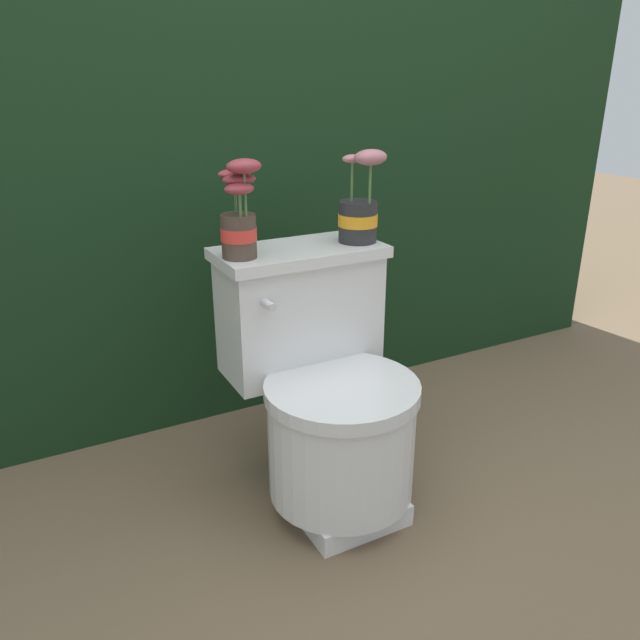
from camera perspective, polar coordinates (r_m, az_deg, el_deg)
name	(u,v)px	position (r m, az deg, el deg)	size (l,w,h in m)	color
ground_plane	(327,503)	(1.79, 0.61, -16.35)	(12.00, 12.00, 0.00)	brown
hedge_backdrop	(195,140)	(2.33, -11.35, 15.86)	(3.27, 0.75, 1.78)	black
toilet	(325,391)	(1.67, 0.47, -6.51)	(0.45, 0.55, 0.68)	silver
potted_plant_left	(239,216)	(1.55, -7.41, 9.39)	(0.10, 0.11, 0.24)	#47382D
potted_plant_midleft	(359,211)	(1.70, 3.60, 9.91)	(0.11, 0.12, 0.25)	#262628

